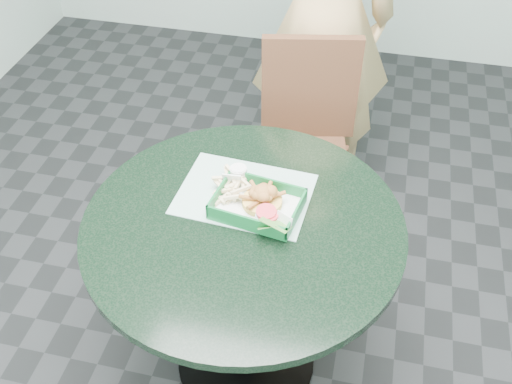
% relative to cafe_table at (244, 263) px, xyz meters
% --- Properties ---
extents(floor, '(4.00, 5.00, 0.02)m').
position_rel_cafe_table_xyz_m(floor, '(0.00, 0.00, -0.58)').
color(floor, '#303335').
rests_on(floor, ground).
extents(cafe_table, '(0.97, 0.97, 0.75)m').
position_rel_cafe_table_xyz_m(cafe_table, '(0.00, 0.00, 0.00)').
color(cafe_table, black).
rests_on(cafe_table, floor).
extents(dining_chair, '(0.40, 0.40, 0.93)m').
position_rel_cafe_table_xyz_m(dining_chair, '(0.06, 0.77, -0.05)').
color(dining_chair, '#4A2B20').
rests_on(dining_chair, floor).
extents(placemat, '(0.42, 0.33, 0.00)m').
position_rel_cafe_table_xyz_m(placemat, '(-0.03, 0.12, 0.17)').
color(placemat, '#8DBAAC').
rests_on(placemat, cafe_table).
extents(food_basket, '(0.26, 0.19, 0.05)m').
position_rel_cafe_table_xyz_m(food_basket, '(0.03, 0.06, 0.19)').
color(food_basket, '#0F622C').
rests_on(food_basket, placemat).
extents(crab_sandwich, '(0.12, 0.12, 0.07)m').
position_rel_cafe_table_xyz_m(crab_sandwich, '(0.04, 0.07, 0.22)').
color(crab_sandwich, gold).
rests_on(crab_sandwich, food_basket).
extents(fries_pile, '(0.13, 0.14, 0.05)m').
position_rel_cafe_table_xyz_m(fries_pile, '(-0.08, 0.10, 0.21)').
color(fries_pile, beige).
rests_on(fries_pile, food_basket).
extents(sauce_ramekin, '(0.06, 0.06, 0.03)m').
position_rel_cafe_table_xyz_m(sauce_ramekin, '(-0.07, 0.15, 0.22)').
color(sauce_ramekin, silver).
rests_on(sauce_ramekin, food_basket).
extents(garnish_cup, '(0.11, 0.11, 0.04)m').
position_rel_cafe_table_xyz_m(garnish_cup, '(0.09, -0.00, 0.21)').
color(garnish_cup, silver).
rests_on(garnish_cup, food_basket).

